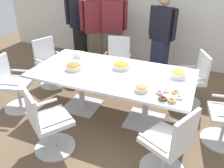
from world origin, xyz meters
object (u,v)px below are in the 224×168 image
(office_chair_6, at_px, (191,82))
(person_standing_1, at_px, (94,28))
(conference_table, at_px, (112,80))
(snack_bowl_cookies, at_px, (141,88))
(office_chair_3, at_px, (48,125))
(person_standing_0, at_px, (80,22))
(office_chair_1, at_px, (50,65))
(office_chair_2, at_px, (14,86))
(office_chair_0, at_px, (117,63))
(person_standing_3, at_px, (161,36))
(napkin_pile, at_px, (79,55))
(office_chair_4, at_px, (169,147))
(snack_bowl_chips_yellow, at_px, (178,74))
(snack_bowl_chips_orange, at_px, (121,66))
(snack_bowl_pretzels, at_px, (73,67))
(donut_platter, at_px, (169,96))
(person_standing_2, at_px, (113,29))

(office_chair_6, distance_m, person_standing_1, 2.34)
(conference_table, height_order, snack_bowl_cookies, snack_bowl_cookies)
(office_chair_3, xyz_separation_m, person_standing_0, (-1.04, 2.72, 0.58))
(office_chair_1, distance_m, office_chair_2, 0.95)
(office_chair_0, xyz_separation_m, person_standing_1, (-0.72, 0.48, 0.51))
(person_standing_3, bearing_deg, person_standing_1, 25.68)
(person_standing_3, relative_size, napkin_pile, 11.39)
(office_chair_4, distance_m, snack_bowl_cookies, 0.79)
(office_chair_1, relative_size, office_chair_6, 1.00)
(office_chair_1, xyz_separation_m, person_standing_0, (0.05, 1.16, 0.58))
(office_chair_6, height_order, snack_bowl_chips_yellow, office_chair_6)
(office_chair_4, relative_size, person_standing_1, 0.52)
(conference_table, distance_m, snack_bowl_chips_orange, 0.26)
(office_chair_1, bearing_deg, office_chair_3, 56.32)
(conference_table, bearing_deg, person_standing_1, 124.11)
(person_standing_0, distance_m, snack_bowl_chips_yellow, 2.82)
(office_chair_0, height_order, office_chair_3, same)
(person_standing_1, bearing_deg, office_chair_1, 25.78)
(office_chair_1, xyz_separation_m, snack_bowl_chips_yellow, (2.45, -0.30, 0.40))
(office_chair_0, xyz_separation_m, office_chair_1, (-1.18, -0.58, 0.00))
(office_chair_3, xyz_separation_m, person_standing_3, (0.81, 2.74, 0.47))
(snack_bowl_pretzels, bearing_deg, office_chair_3, -81.41)
(office_chair_0, height_order, donut_platter, office_chair_0)
(person_standing_3, distance_m, snack_bowl_chips_yellow, 1.58)
(snack_bowl_chips_yellow, xyz_separation_m, snack_bowl_cookies, (-0.38, -0.57, -0.02))
(conference_table, xyz_separation_m, snack_bowl_chips_orange, (0.08, 0.17, 0.17))
(office_chair_4, height_order, person_standing_2, person_standing_2)
(office_chair_0, distance_m, snack_bowl_cookies, 1.75)
(snack_bowl_cookies, bearing_deg, office_chair_6, 65.29)
(person_standing_0, bearing_deg, person_standing_2, 141.78)
(snack_bowl_pretzels, relative_size, napkin_pile, 1.66)
(office_chair_2, xyz_separation_m, office_chair_6, (2.67, 1.27, 0.00))
(person_standing_1, bearing_deg, napkin_pile, 63.18)
(office_chair_3, relative_size, person_standing_1, 0.52)
(person_standing_3, height_order, snack_bowl_pretzels, person_standing_3)
(donut_platter, bearing_deg, person_standing_0, 139.42)
(office_chair_6, relative_size, snack_bowl_pretzels, 3.72)
(office_chair_3, relative_size, snack_bowl_chips_orange, 3.54)
(donut_platter, bearing_deg, office_chair_0, 130.45)
(office_chair_2, xyz_separation_m, snack_bowl_cookies, (2.12, 0.08, 0.39))
(office_chair_1, relative_size, office_chair_2, 1.00)
(snack_bowl_pretzels, bearing_deg, person_standing_3, 62.29)
(office_chair_2, distance_m, snack_bowl_cookies, 2.15)
(person_standing_2, distance_m, snack_bowl_pretzels, 1.82)
(person_standing_3, bearing_deg, person_standing_2, 21.23)
(person_standing_0, relative_size, snack_bowl_chips_orange, 7.25)
(conference_table, xyz_separation_m, office_chair_4, (1.04, -0.86, -0.22))
(office_chair_1, xyz_separation_m, office_chair_2, (-0.04, -0.94, 0.00))
(snack_bowl_chips_orange, xyz_separation_m, snack_bowl_pretzels, (-0.66, -0.31, 0.00))
(office_chair_3, height_order, office_chair_6, same)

